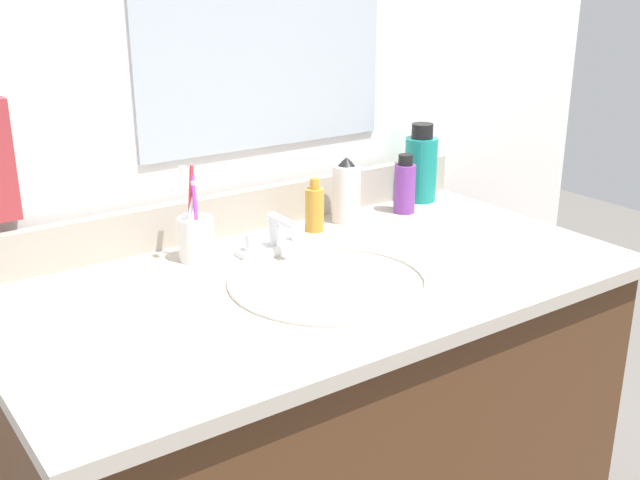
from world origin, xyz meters
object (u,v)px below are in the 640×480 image
Objects in this scene: cup_white_ceramic at (196,236)px; soap_bar at (11,296)px; bottle_oil_amber at (315,208)px; bottle_lotion_white at (346,192)px; bottle_cream_purple at (405,186)px; bottle_mouthwash_teal at (421,166)px; faucet at (277,238)px.

soap_bar is at bearing -179.47° from cup_white_ceramic.
bottle_lotion_white is at bearing 7.67° from bottle_oil_amber.
bottle_cream_purple is at bearing 0.28° from cup_white_ceramic.
soap_bar is at bearing -176.56° from bottle_mouthwash_teal.
bottle_lotion_white reaches higher than bottle_cream_purple.
soap_bar is (-0.89, -0.01, -0.05)m from bottle_cream_purple.
bottle_oil_amber reaches higher than faucet.
bottle_oil_amber is at bearing 177.54° from bottle_cream_purple.
cup_white_ceramic is 0.36m from soap_bar.
bottle_cream_purple reaches higher than bottle_oil_amber.
soap_bar is (-0.35, -0.00, -0.04)m from cup_white_ceramic.
bottle_oil_amber is (-0.10, -0.01, -0.02)m from bottle_lotion_white.
bottle_oil_amber reaches higher than soap_bar.
bottle_oil_amber is 0.62× the size of bottle_mouthwash_teal.
cup_white_ceramic is at bearing 0.53° from soap_bar.
bottle_cream_purple is at bearing -8.75° from bottle_lotion_white.
bottle_lotion_white is at bearing 171.25° from bottle_cream_purple.
faucet is 0.39m from bottle_cream_purple.
bottle_mouthwash_teal is (0.35, 0.04, 0.04)m from bottle_oil_amber.
bottle_mouthwash_teal is (0.25, 0.03, 0.02)m from bottle_lotion_white.
cup_white_ceramic reaches higher than faucet.
bottle_cream_purple is 0.72× the size of cup_white_ceramic.
bottle_mouthwash_teal is 2.97× the size of soap_bar.
cup_white_ceramic is (-0.15, 0.05, 0.02)m from faucet.
soap_bar is (-0.51, 0.05, -0.02)m from faucet.
bottle_oil_amber is at bearing 2.62° from cup_white_ceramic.
bottle_lotion_white reaches higher than soap_bar.
bottle_mouthwash_teal is at bearing 6.88° from bottle_lotion_white.
faucet is 0.84× the size of cup_white_ceramic.
bottle_lotion_white reaches higher than bottle_oil_amber.
bottle_mouthwash_teal is 1.38× the size of bottle_cream_purple.
faucet reaches higher than soap_bar.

